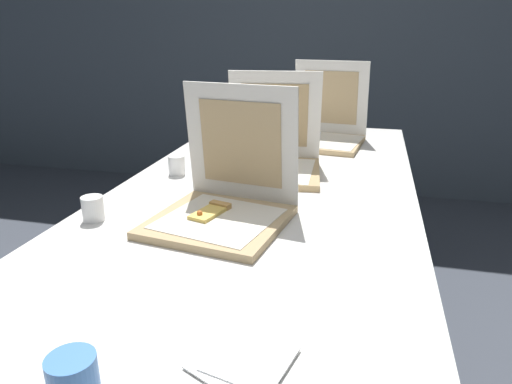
{
  "coord_description": "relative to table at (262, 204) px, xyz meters",
  "views": [
    {
      "loc": [
        0.33,
        -0.81,
        1.28
      ],
      "look_at": [
        0.02,
        0.45,
        0.82
      ],
      "focal_mm": 32.75,
      "sensor_mm": 36.0,
      "label": 1
    }
  ],
  "objects": [
    {
      "name": "napkin_pile",
      "position": [
        0.16,
        -0.82,
        0.05
      ],
      "size": [
        0.18,
        0.19,
        0.01
      ],
      "color": "white",
      "rests_on": "table"
    },
    {
      "name": "pizza_box_middle",
      "position": [
        -0.01,
        0.22,
        0.1
      ],
      "size": [
        0.39,
        0.39,
        0.37
      ],
      "rotation": [
        0.0,
        0.0,
        0.13
      ],
      "color": "tan",
      "rests_on": "table"
    },
    {
      "name": "pizza_box_front",
      "position": [
        -0.05,
        -0.26,
        0.1
      ],
      "size": [
        0.4,
        0.4,
        0.37
      ],
      "rotation": [
        0.0,
        0.0,
        -0.15
      ],
      "color": "tan",
      "rests_on": "table"
    },
    {
      "name": "wall_back",
      "position": [
        0.0,
        2.3,
        0.59
      ],
      "size": [
        10.0,
        0.1,
        2.6
      ],
      "primitive_type": "cube",
      "color": "#4C5660",
      "rests_on": "ground"
    },
    {
      "name": "pizza_box_back",
      "position": [
        0.13,
        0.73,
        0.1
      ],
      "size": [
        0.39,
        0.39,
        0.37
      ],
      "rotation": [
        0.0,
        0.0,
        -0.12
      ],
      "color": "tan",
      "rests_on": "table"
    },
    {
      "name": "cup_white_mid",
      "position": [
        -0.35,
        0.11,
        0.08
      ],
      "size": [
        0.06,
        0.06,
        0.07
      ],
      "primitive_type": "cylinder",
      "color": "white",
      "rests_on": "table"
    },
    {
      "name": "cup_white_near_left",
      "position": [
        -0.41,
        -0.35,
        0.08
      ],
      "size": [
        0.06,
        0.06,
        0.07
      ],
      "primitive_type": "cylinder",
      "color": "white",
      "rests_on": "table"
    },
    {
      "name": "table",
      "position": [
        0.0,
        0.0,
        0.0
      ],
      "size": [
        1.0,
        2.26,
        0.76
      ],
      "color": "silver",
      "rests_on": "ground"
    },
    {
      "name": "cup_white_far",
      "position": [
        -0.24,
        0.38,
        0.08
      ],
      "size": [
        0.06,
        0.06,
        0.07
      ],
      "primitive_type": "cylinder",
      "color": "white",
      "rests_on": "table"
    },
    {
      "name": "cup_printed_front",
      "position": [
        -0.05,
        -0.97,
        0.09
      ],
      "size": [
        0.07,
        0.07,
        0.09
      ],
      "primitive_type": "cylinder",
      "color": "#477FCC",
      "rests_on": "table"
    }
  ]
}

